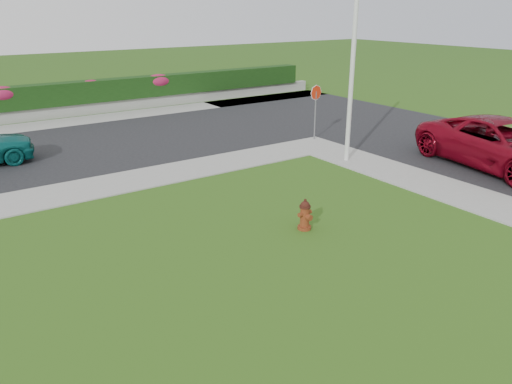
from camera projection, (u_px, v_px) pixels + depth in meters
ground at (341, 302)px, 9.47m from camera, size 120.00×120.00×0.00m
street_right at (500, 154)px, 18.92m from camera, size 8.00×32.00×0.04m
curb_corner at (313, 145)px, 20.13m from camera, size 2.00×2.00×0.04m
sidewalk_beyond at (46, 125)px, 23.62m from camera, size 34.00×2.00×0.04m
retaining_wall at (38, 114)px, 24.69m from camera, size 34.00×0.40×0.60m
hedge at (35, 96)px, 24.47m from camera, size 32.00×0.90×1.10m
fire_hydrant at (305, 215)px, 12.47m from camera, size 0.41×0.39×0.81m
suv_red at (503, 144)px, 16.96m from camera, size 3.76×6.43×1.68m
utility_pole at (352, 66)px, 17.00m from camera, size 0.16×0.16×6.74m
stop_sign at (316, 100)px, 20.46m from camera, size 0.63×0.10×2.30m
flower_clump_d at (1, 94)px, 23.51m from camera, size 1.45×0.93×0.72m
flower_clump_e at (91, 85)px, 25.72m from camera, size 1.01×0.65×0.51m
flower_clump_f at (158, 81)px, 27.74m from camera, size 1.46×0.94×0.73m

